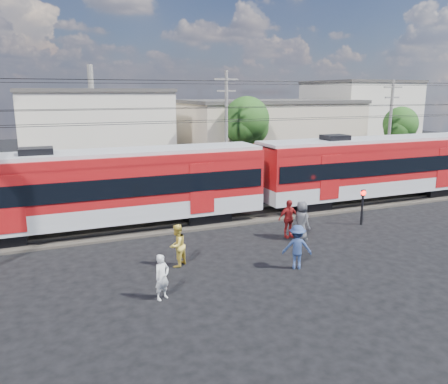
# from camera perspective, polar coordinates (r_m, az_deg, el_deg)

# --- Properties ---
(ground) EXTENTS (120.00, 120.00, 0.00)m
(ground) POSITION_cam_1_polar(r_m,az_deg,el_deg) (16.86, 0.81, -11.64)
(ground) COLOR black
(ground) RESTS_ON ground
(track_bed) EXTENTS (70.00, 3.40, 0.12)m
(track_bed) POSITION_cam_1_polar(r_m,az_deg,el_deg) (23.95, -6.66, -4.05)
(track_bed) COLOR #2D2823
(track_bed) RESTS_ON ground
(rail_near) EXTENTS (70.00, 0.12, 0.12)m
(rail_near) POSITION_cam_1_polar(r_m,az_deg,el_deg) (23.22, -6.17, -4.27)
(rail_near) COLOR #59544C
(rail_near) RESTS_ON track_bed
(rail_far) EXTENTS (70.00, 0.12, 0.12)m
(rail_far) POSITION_cam_1_polar(r_m,az_deg,el_deg) (24.61, -7.13, -3.30)
(rail_far) COLOR #59544C
(rail_far) RESTS_ON track_bed
(commuter_train) EXTENTS (50.30, 3.08, 4.17)m
(commuter_train) POSITION_cam_1_polar(r_m,az_deg,el_deg) (22.79, -14.33, 0.84)
(commuter_train) COLOR black
(commuter_train) RESTS_ON ground
(building_midwest) EXTENTS (12.24, 12.24, 7.30)m
(building_midwest) POSITION_cam_1_polar(r_m,az_deg,el_deg) (41.46, -16.63, 7.73)
(building_midwest) COLOR beige
(building_midwest) RESTS_ON ground
(building_mideast) EXTENTS (16.32, 10.20, 6.30)m
(building_mideast) POSITION_cam_1_polar(r_m,az_deg,el_deg) (43.22, 5.63, 7.72)
(building_mideast) COLOR #BCA790
(building_mideast) RESTS_ON ground
(building_east) EXTENTS (10.20, 10.20, 8.30)m
(building_east) POSITION_cam_1_polar(r_m,az_deg,el_deg) (54.20, 17.04, 9.32)
(building_east) COLOR beige
(building_east) RESTS_ON ground
(utility_pole_mid) EXTENTS (1.80, 0.24, 8.50)m
(utility_pole_mid) POSITION_cam_1_polar(r_m,az_deg,el_deg) (31.59, 0.30, 8.41)
(utility_pole_mid) COLOR slate
(utility_pole_mid) RESTS_ON ground
(utility_pole_east) EXTENTS (1.80, 0.24, 8.00)m
(utility_pole_east) POSITION_cam_1_polar(r_m,az_deg,el_deg) (38.39, 20.83, 7.99)
(utility_pole_east) COLOR slate
(utility_pole_east) RESTS_ON ground
(tree_near) EXTENTS (3.82, 3.64, 6.72)m
(tree_near) POSITION_cam_1_polar(r_m,az_deg,el_deg) (35.69, 3.18, 9.11)
(tree_near) COLOR #382619
(tree_near) RESTS_ON ground
(tree_far) EXTENTS (3.36, 3.12, 5.76)m
(tree_far) POSITION_cam_1_polar(r_m,az_deg,el_deg) (43.52, 22.13, 7.98)
(tree_far) COLOR #382619
(tree_far) RESTS_ON ground
(pedestrian_a) EXTENTS (0.70, 0.60, 1.61)m
(pedestrian_a) POSITION_cam_1_polar(r_m,az_deg,el_deg) (15.41, -8.10, -10.94)
(pedestrian_a) COLOR silver
(pedestrian_a) RESTS_ON ground
(pedestrian_b) EXTENTS (1.09, 1.07, 1.78)m
(pedestrian_b) POSITION_cam_1_polar(r_m,az_deg,el_deg) (18.08, -6.15, -6.95)
(pedestrian_b) COLOR #E1C346
(pedestrian_b) RESTS_ON ground
(pedestrian_c) EXTENTS (1.36, 1.12, 1.83)m
(pedestrian_c) POSITION_cam_1_polar(r_m,az_deg,el_deg) (17.97, 9.53, -7.09)
(pedestrian_c) COLOR navy
(pedestrian_c) RESTS_ON ground
(pedestrian_d) EXTENTS (1.15, 0.55, 1.91)m
(pedestrian_d) POSITION_cam_1_polar(r_m,az_deg,el_deg) (21.67, 8.41, -3.46)
(pedestrian_d) COLOR maroon
(pedestrian_d) RESTS_ON ground
(pedestrian_e) EXTENTS (0.82, 1.06, 1.93)m
(pedestrian_e) POSITION_cam_1_polar(r_m,az_deg,el_deg) (21.37, 10.08, -3.72)
(pedestrian_e) COLOR #45464A
(pedestrian_e) RESTS_ON ground
(car_silver) EXTENTS (4.29, 1.75, 1.46)m
(car_silver) POSITION_cam_1_polar(r_m,az_deg,el_deg) (41.02, 26.23, 2.76)
(car_silver) COLOR #BBBCC2
(car_silver) RESTS_ON ground
(car_white) EXTENTS (4.15, 2.23, 1.30)m
(car_white) POSITION_cam_1_polar(r_m,az_deg,el_deg) (42.13, 26.26, 2.88)
(car_white) COLOR silver
(car_white) RESTS_ON ground
(crossing_signal) EXTENTS (0.28, 0.28, 1.94)m
(crossing_signal) POSITION_cam_1_polar(r_m,az_deg,el_deg) (24.50, 17.67, -1.07)
(crossing_signal) COLOR black
(crossing_signal) RESTS_ON ground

